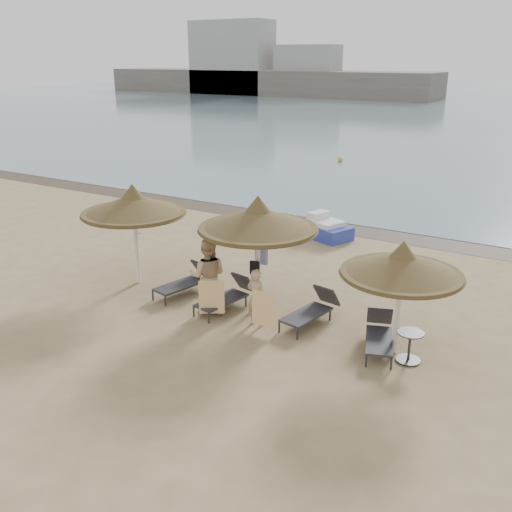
{
  "coord_description": "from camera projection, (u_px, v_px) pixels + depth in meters",
  "views": [
    {
      "loc": [
        6.86,
        -10.49,
        6.29
      ],
      "look_at": [
        -0.17,
        1.2,
        1.5
      ],
      "focal_mm": 40.0,
      "sensor_mm": 36.0,
      "label": 1
    }
  ],
  "objects": [
    {
      "name": "palapa_right",
      "position": [
        402.0,
        265.0,
        12.12
      ],
      "size": [
        2.65,
        2.65,
        2.63
      ],
      "rotation": [
        0.0,
        0.0,
        0.0
      ],
      "color": "white",
      "rests_on": "ground"
    },
    {
      "name": "towel_left",
      "position": [
        212.0,
        297.0,
        14.18
      ],
      "size": [
        0.55,
        0.36,
        0.9
      ],
      "rotation": [
        0.0,
        0.0,
        0.57
      ],
      "color": "orange",
      "rests_on": "ground"
    },
    {
      "name": "person_left",
      "position": [
        208.0,
        270.0,
        14.45
      ],
      "size": [
        1.26,
        1.09,
        2.32
      ],
      "primitive_type": "imported",
      "rotation": [
        0.0,
        0.0,
        3.59
      ],
      "color": "tan",
      "rests_on": "ground"
    },
    {
      "name": "bag_patterned",
      "position": [
        261.0,
        256.0,
        14.77
      ],
      "size": [
        0.34,
        0.12,
        0.42
      ],
      "rotation": [
        0.0,
        0.0,
        0.02
      ],
      "color": "silver",
      "rests_on": "ground"
    },
    {
      "name": "person_right",
      "position": [
        256.0,
        293.0,
        13.82
      ],
      "size": [
        0.84,
        0.59,
        1.72
      ],
      "primitive_type": "imported",
      "rotation": [
        0.0,
        0.0,
        3.04
      ],
      "color": "tan",
      "rests_on": "ground"
    },
    {
      "name": "wet_sand_strip",
      "position": [
        372.0,
        232.0,
        21.5
      ],
      "size": [
        200.0,
        1.6,
        0.01
      ],
      "primitive_type": "cube",
      "color": "#45382C",
      "rests_on": "ground"
    },
    {
      "name": "palapa_left",
      "position": [
        133.0,
        205.0,
        15.99
      ],
      "size": [
        2.97,
        2.97,
        2.94
      ],
      "rotation": [
        0.0,
        0.0,
        -0.35
      ],
      "color": "white",
      "rests_on": "ground"
    },
    {
      "name": "pedal_boat",
      "position": [
        324.0,
        228.0,
        20.84
      ],
      "size": [
        2.2,
        1.74,
        0.9
      ],
      "rotation": [
        0.0,
        0.0,
        -0.36
      ],
      "color": "#28389D",
      "rests_on": "ground"
    },
    {
      "name": "towel_right",
      "position": [
        264.0,
        309.0,
        13.53
      ],
      "size": [
        0.64,
        0.02,
        0.9
      ],
      "rotation": [
        0.0,
        0.0,
        0.0
      ],
      "color": "orange",
      "rests_on": "ground"
    },
    {
      "name": "side_table",
      "position": [
        409.0,
        347.0,
        12.34
      ],
      "size": [
        0.58,
        0.58,
        0.7
      ],
      "rotation": [
        0.0,
        0.0,
        0.12
      ],
      "color": "#313132",
      "rests_on": "ground"
    },
    {
      "name": "lounger_far_right",
      "position": [
        379.0,
        333.0,
        12.91
      ],
      "size": [
        1.13,
        1.83,
        0.78
      ],
      "rotation": [
        0.0,
        0.0,
        0.34
      ],
      "color": "#313132",
      "rests_on": "ground"
    },
    {
      "name": "lounger_near_right",
      "position": [
        313.0,
        309.0,
        14.13
      ],
      "size": [
        0.91,
        1.89,
        0.81
      ],
      "rotation": [
        0.0,
        0.0,
        -0.17
      ],
      "color": "#313132",
      "rests_on": "ground"
    },
    {
      "name": "ground",
      "position": [
        236.0,
        329.0,
        13.9
      ],
      "size": [
        160.0,
        160.0,
        0.0
      ],
      "primitive_type": "plane",
      "color": "#9A8258",
      "rests_on": "ground"
    },
    {
      "name": "lounger_near_left",
      "position": [
        228.0,
        295.0,
        14.94
      ],
      "size": [
        0.92,
        1.9,
        0.82
      ],
      "rotation": [
        0.0,
        0.0,
        -0.18
      ],
      "color": "#313132",
      "rests_on": "ground"
    },
    {
      "name": "buoy_left",
      "position": [
        340.0,
        159.0,
        35.74
      ],
      "size": [
        0.32,
        0.32,
        0.32
      ],
      "primitive_type": "sphere",
      "color": "gold",
      "rests_on": "ground"
    },
    {
      "name": "far_shore",
      "position": [
        373.0,
        79.0,
        88.05
      ],
      "size": [
        150.0,
        54.8,
        12.0
      ],
      "color": "#70685C",
      "rests_on": "ground"
    },
    {
      "name": "bag_dark",
      "position": [
        255.0,
        268.0,
        14.57
      ],
      "size": [
        0.26,
        0.13,
        0.35
      ],
      "rotation": [
        0.0,
        0.0,
        0.22
      ],
      "color": "black",
      "rests_on": "ground"
    },
    {
      "name": "palapa_center",
      "position": [
        258.0,
        219.0,
        14.29
      ],
      "size": [
        3.06,
        3.06,
        3.04
      ],
      "rotation": [
        0.0,
        0.0,
        -0.04
      ],
      "color": "white",
      "rests_on": "ground"
    },
    {
      "name": "lounger_far_left",
      "position": [
        187.0,
        281.0,
        15.91
      ],
      "size": [
        0.97,
        1.9,
        0.81
      ],
      "rotation": [
        0.0,
        0.0,
        -0.21
      ],
      "color": "#313132",
      "rests_on": "ground"
    }
  ]
}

